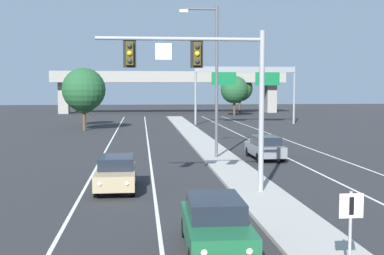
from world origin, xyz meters
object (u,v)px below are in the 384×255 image
Objects in this scene: highway_sign_gantry at (246,77)px; tree_far_left_b at (84,101)px; overhead_signal_mast at (209,76)px; tree_far_right_a at (240,89)px; car_receding_grey at (265,147)px; street_lamp_median at (213,73)px; car_oncoming_green at (216,224)px; tree_far_left_a at (84,90)px; median_sign_post at (351,222)px; tree_far_right_c at (234,90)px; car_oncoming_tan at (116,173)px.

tree_far_left_b is (-20.71, 0.84, -3.04)m from highway_sign_gantry.
highway_sign_gantry is at bearing 75.85° from overhead_signal_mast.
car_receding_grey is at bearing -99.73° from tree_far_right_a.
car_receding_grey is (3.47, -0.35, -4.97)m from street_lamp_median.
tree_far_right_a is (16.22, 77.16, 3.72)m from car_oncoming_green.
tree_far_left_a reaches higher than tree_far_right_a.
median_sign_post is at bearing -76.91° from tree_far_left_b.
street_lamp_median is at bearing 174.25° from car_receding_grey.
street_lamp_median is at bearing 80.76° from overhead_signal_mast.
car_receding_grey is 0.94× the size of tree_far_left_b.
tree_far_left_a is at bearing -125.00° from tree_far_right_a.
overhead_signal_mast is at bearing -99.24° from street_lamp_median.
median_sign_post is 4.16m from car_oncoming_green.
car_receding_grey is 0.34× the size of highway_sign_gantry.
tree_far_left_a is (-11.35, 44.79, 2.96)m from median_sign_post.
car_receding_grey is at bearing 81.28° from median_sign_post.
overhead_signal_mast reaches higher than tree_far_left_b.
overhead_signal_mast is at bearing -74.84° from tree_far_left_a.
median_sign_post is 0.49× the size of car_receding_grey.
overhead_signal_mast is 1.11× the size of tree_far_right_c.
tree_far_right_a is 1.04× the size of tree_far_right_c.
car_receding_grey is 59.95m from tree_far_right_a.
street_lamp_median reaches higher than car_oncoming_tan.
street_lamp_median is at bearing 90.64° from median_sign_post.
highway_sign_gantry is at bearing 77.01° from car_oncoming_green.
street_lamp_median is 12.18m from car_oncoming_tan.
tree_far_right_c is (-2.79, -9.39, -0.17)m from tree_far_right_a.
tree_far_left_a is (-24.70, -35.28, 0.01)m from tree_far_right_a.
tree_far_right_a is (13.35, 80.06, 2.95)m from median_sign_post.
car_oncoming_green is at bearing -79.33° from tree_far_left_b.
tree_far_right_a is at bearing 76.95° from street_lamp_median.
median_sign_post is 13.61m from car_oncoming_tan.
overhead_signal_mast is 1.06× the size of tree_far_left_a.
car_receding_grey is 31.74m from highway_sign_gantry.
highway_sign_gantry is 28.59m from tree_far_right_a.
highway_sign_gantry is (14.67, 39.87, 5.34)m from car_oncoming_tan.
median_sign_post is at bearing -45.35° from car_oncoming_green.
highway_sign_gantry is 18.94m from tree_far_right_c.
highway_sign_gantry is at bearing 19.88° from tree_far_left_a.
car_oncoming_green and car_receding_grey have the same top height.
tree_far_right_a is 1.00× the size of tree_far_left_a.
highway_sign_gantry is 1.91× the size of tree_far_left_a.
highway_sign_gantry reaches higher than median_sign_post.
median_sign_post reaches higher than car_receding_grey.
car_receding_grey is 0.67× the size of tree_far_right_c.
street_lamp_median is at bearing -105.88° from highway_sign_gantry.
median_sign_post is at bearing -75.78° from tree_far_left_a.
tree_far_left_b reaches higher than car_oncoming_green.
car_oncoming_tan is at bearing -106.07° from tree_far_right_a.
car_oncoming_green is at bearing -69.87° from car_oncoming_tan.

